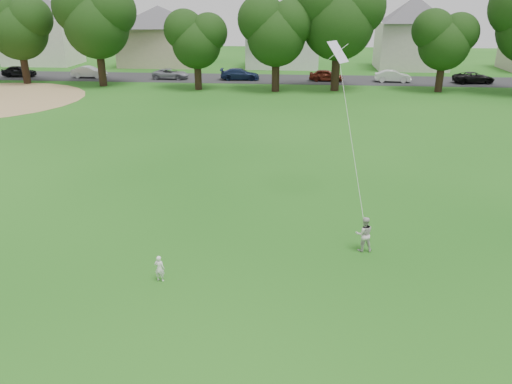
{
  "coord_description": "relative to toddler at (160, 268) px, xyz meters",
  "views": [
    {
      "loc": [
        2.51,
        -13.96,
        8.63
      ],
      "look_at": [
        1.07,
        2.0,
        2.3
      ],
      "focal_mm": 35.0,
      "sensor_mm": 36.0,
      "label": 1
    }
  ],
  "objects": [
    {
      "name": "ground",
      "position": [
        1.84,
        0.3,
        -0.45
      ],
      "size": [
        160.0,
        160.0,
        0.0
      ],
      "primitive_type": "plane",
      "color": "#165012",
      "rests_on": "ground"
    },
    {
      "name": "parked_cars",
      "position": [
        -1.48,
        41.3,
        0.16
      ],
      "size": [
        54.1,
        2.46,
        1.26
      ],
      "color": "black",
      "rests_on": "ground"
    },
    {
      "name": "street",
      "position": [
        1.84,
        42.3,
        -0.45
      ],
      "size": [
        90.0,
        7.0,
        0.01
      ],
      "primitive_type": "cube",
      "color": "#2D2D30",
      "rests_on": "ground"
    },
    {
      "name": "toddler",
      "position": [
        0.0,
        0.0,
        0.0
      ],
      "size": [
        0.36,
        0.27,
        0.91
      ],
      "primitive_type": "imported",
      "rotation": [
        0.0,
        0.0,
        2.98
      ],
      "color": "white",
      "rests_on": "ground"
    },
    {
      "name": "house_row",
      "position": [
        0.37,
        52.3,
        4.49
      ],
      "size": [
        76.83,
        14.14,
        10.53
      ],
      "color": "white",
      "rests_on": "ground"
    },
    {
      "name": "tree_row",
      "position": [
        5.03,
        36.15,
        5.92
      ],
      "size": [
        80.1,
        9.08,
        11.02
      ],
      "color": "black",
      "rests_on": "ground"
    },
    {
      "name": "older_boy",
      "position": [
        6.77,
        2.68,
        0.21
      ],
      "size": [
        0.7,
        0.57,
        1.32
      ],
      "primitive_type": "imported",
      "rotation": [
        0.0,
        0.0,
        3.26
      ],
      "color": "beige",
      "rests_on": "ground"
    },
    {
      "name": "kite",
      "position": [
        6.29,
        5.24,
        3.25
      ],
      "size": [
        1.09,
        3.18,
        7.58
      ],
      "color": "silver",
      "rests_on": "ground"
    }
  ]
}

